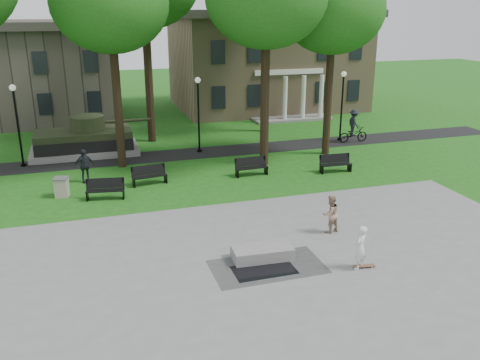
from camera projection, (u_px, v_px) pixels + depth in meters
The scene contains 23 objects.
ground at pixel (254, 228), 21.27m from camera, with size 120.00×120.00×0.00m, color #1B4C12.
plaza at pixel (304, 287), 16.75m from camera, with size 22.00×16.00×0.02m, color gray.
footpath at pixel (193, 153), 32.11m from camera, with size 44.00×2.60×0.01m, color black.
building_right at pixel (266, 59), 46.20m from camera, with size 17.00×12.00×8.60m.
building_left at pixel (20, 75), 40.94m from camera, with size 15.00×10.00×7.20m, color #4C443D.
tree_1 at pixel (110, 4), 26.60m from camera, with size 6.20×6.20×11.63m.
tree_3 at pixel (333, 10), 29.36m from camera, with size 6.00×6.00×11.19m.
lamp_left at pixel (17, 119), 28.65m from camera, with size 0.36×0.36×4.73m.
lamp_mid at pixel (198, 109), 31.63m from camera, with size 0.36×0.36×4.73m.
lamp_right at pixel (342, 100), 34.46m from camera, with size 0.36×0.36×4.73m.
tank_monument at pixel (85, 140), 31.81m from camera, with size 7.45×3.40×2.40m.
puddle at pixel (264, 270), 17.78m from camera, with size 2.20×1.20×0.00m, color black.
concrete_block at pixel (262, 253), 18.55m from camera, with size 2.20×1.00×0.45m, color gray.
skateboard at pixel (364, 266), 17.97m from camera, with size 0.78×0.20×0.07m, color brown.
skateboarder at pixel (360, 248), 17.65m from camera, with size 0.59×0.39×1.62m, color white.
friend_watching at pixel (330, 214), 20.58m from camera, with size 0.77×0.60×1.59m, color tan.
pedestrian_walker at pixel (84, 166), 26.55m from camera, with size 1.05×0.44×1.80m, color #1F2329.
cyclist at pixel (353, 129), 34.60m from camera, with size 2.09×1.19×2.26m.
park_bench_0 at pixel (105, 188), 24.34m from camera, with size 1.85×0.81×1.00m.
park_bench_1 at pixel (149, 174), 26.39m from camera, with size 1.84×0.76×1.00m.
park_bench_2 at pixel (251, 166), 27.79m from camera, with size 1.81×0.59×1.00m.
park_bench_3 at pixel (335, 163), 28.38m from camera, with size 1.82×0.61×1.00m.
trash_bin at pixel (62, 187), 24.65m from camera, with size 0.78×0.78×0.96m.
Camera 1 is at (-6.41, -18.42, 8.73)m, focal length 38.00 mm.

